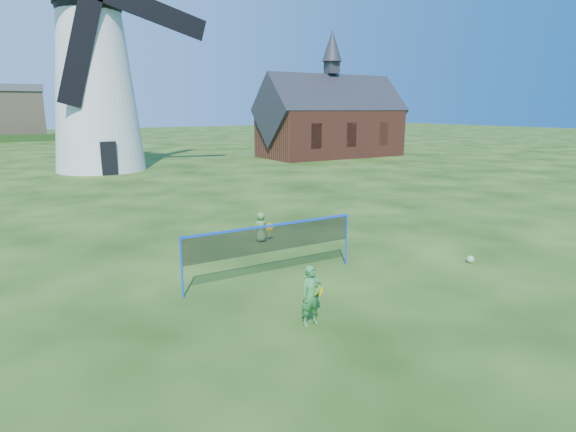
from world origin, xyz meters
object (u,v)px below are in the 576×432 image
Objects in this scene: badminton_net at (272,239)px; player_boy at (261,227)px; player_girl at (311,295)px; play_ball at (470,259)px; windmill at (94,78)px; chapel at (331,122)px.

badminton_net reaches higher than player_boy.
player_girl is 6.54m from play_ball.
badminton_net is at bearing 64.26° from player_boy.
windmill is at bearing 100.92° from play_ball.
windmill reaches higher than chapel.
badminton_net is 3.81× the size of player_girl.
windmill is 21.49m from chapel.
windmill is 15.15× the size of player_girl.
play_ball is at bearing 7.05° from player_girl.
chapel is 2.75× the size of badminton_net.
player_boy is at bearing -130.01° from chapel.
player_girl is at bearing -126.19° from chapel.
chapel is at bearing 51.61° from player_girl.
player_boy is at bearing 129.20° from play_ball.
player_boy is (1.49, 3.53, -0.62)m from badminton_net.
windmill is 27.70m from badminton_net.
play_ball is (5.58, -28.92, -6.61)m from windmill.
windmill is 30.58m from player_girl.
play_ball is (6.44, 1.05, -0.55)m from player_girl.
badminton_net is 6.19m from play_ball.
windmill reaches higher than player_girl.
windmill is 30.18m from play_ball.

